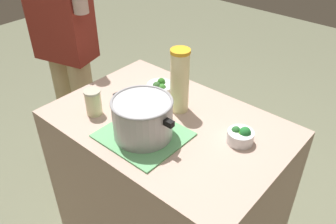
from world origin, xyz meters
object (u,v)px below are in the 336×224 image
broccoli_bowl_center (160,88)px  person_cook (66,45)px  mason_jar (93,102)px  broccoli_bowl_front (241,136)px  cooking_pot (143,117)px  lemonade_pitcher (180,81)px

broccoli_bowl_center → person_cook: 0.74m
broccoli_bowl_center → mason_jar: bearing=71.2°
mason_jar → broccoli_bowl_front: (-0.61, -0.26, -0.03)m
broccoli_bowl_front → mason_jar: bearing=23.0°
cooking_pot → mason_jar: (0.28, 0.03, -0.03)m
broccoli_bowl_front → broccoli_bowl_center: broccoli_bowl_front is taller
lemonade_pitcher → mason_jar: 0.40m
cooking_pot → broccoli_bowl_center: cooking_pot is taller
cooking_pot → broccoli_bowl_front: cooking_pot is taller
cooking_pot → lemonade_pitcher: bearing=-86.9°
cooking_pot → lemonade_pitcher: (0.01, -0.25, 0.06)m
lemonade_pitcher → person_cook: bearing=-0.8°
person_cook → lemonade_pitcher: bearing=179.2°
lemonade_pitcher → broccoli_bowl_center: lemonade_pitcher is taller
lemonade_pitcher → mason_jar: lemonade_pitcher is taller
mason_jar → broccoli_bowl_center: mason_jar is taller
lemonade_pitcher → broccoli_bowl_front: size_ratio=2.77×
broccoli_bowl_center → person_cook: (0.73, 0.03, 0.03)m
broccoli_bowl_center → person_cook: size_ratio=0.08×
broccoli_bowl_center → person_cook: person_cook is taller
cooking_pot → mason_jar: size_ratio=2.64×
cooking_pot → broccoli_bowl_center: 0.35m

